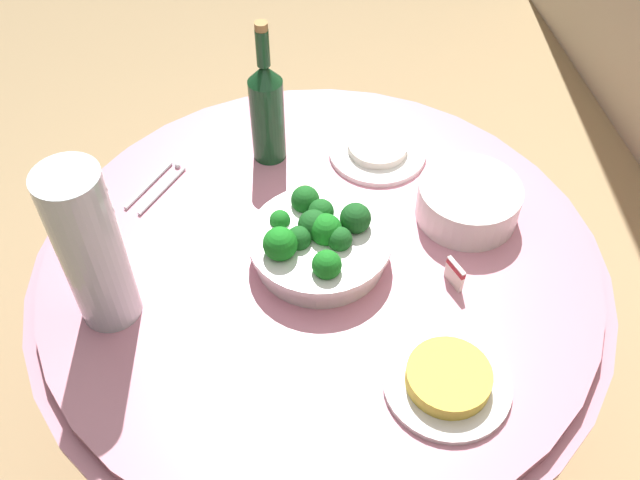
# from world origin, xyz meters

# --- Properties ---
(ground_plane) EXTENTS (6.00, 6.00, 0.00)m
(ground_plane) POSITION_xyz_m (0.00, 0.00, 0.00)
(ground_plane) COLOR tan
(buffet_table) EXTENTS (1.16, 1.16, 0.74)m
(buffet_table) POSITION_xyz_m (0.00, 0.00, 0.38)
(buffet_table) COLOR maroon
(buffet_table) RESTS_ON ground_plane
(broccoli_bowl) EXTENTS (0.28, 0.28, 0.12)m
(broccoli_bowl) POSITION_xyz_m (-0.00, -0.00, 0.79)
(broccoli_bowl) COLOR white
(broccoli_bowl) RESTS_ON buffet_table
(plate_stack) EXTENTS (0.21, 0.21, 0.08)m
(plate_stack) POSITION_xyz_m (-0.07, 0.32, 0.78)
(plate_stack) COLOR white
(plate_stack) RESTS_ON buffet_table
(wine_bottle) EXTENTS (0.07, 0.07, 0.34)m
(wine_bottle) POSITION_xyz_m (-0.32, -0.07, 0.87)
(wine_bottle) COLOR #164321
(wine_bottle) RESTS_ON buffet_table
(decorative_fruit_vase) EXTENTS (0.11, 0.11, 0.34)m
(decorative_fruit_vase) POSITION_xyz_m (0.07, -0.40, 0.89)
(decorative_fruit_vase) COLOR silver
(decorative_fruit_vase) RESTS_ON buffet_table
(serving_tongs) EXTENTS (0.15, 0.13, 0.01)m
(serving_tongs) POSITION_xyz_m (-0.25, -0.32, 0.74)
(serving_tongs) COLOR silver
(serving_tongs) RESTS_ON buffet_table
(food_plate_fried_egg) EXTENTS (0.22, 0.22, 0.04)m
(food_plate_fried_egg) POSITION_xyz_m (0.32, 0.17, 0.76)
(food_plate_fried_egg) COLOR white
(food_plate_fried_egg) RESTS_ON buffet_table
(food_plate_rice) EXTENTS (0.22, 0.22, 0.03)m
(food_plate_rice) POSITION_xyz_m (-0.28, 0.17, 0.75)
(food_plate_rice) COLOR white
(food_plate_rice) RESTS_ON buffet_table
(label_placard_front) EXTENTS (0.05, 0.02, 0.05)m
(label_placard_front) POSITION_xyz_m (0.10, 0.24, 0.77)
(label_placard_front) COLOR white
(label_placard_front) RESTS_ON buffet_table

